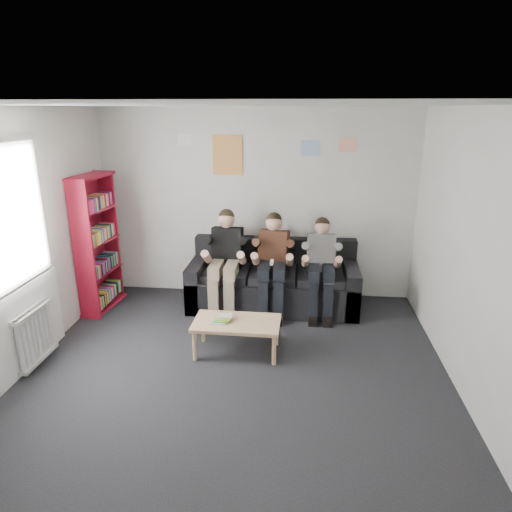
{
  "coord_description": "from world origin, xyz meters",
  "views": [
    {
      "loc": [
        0.65,
        -3.93,
        2.67
      ],
      "look_at": [
        0.12,
        1.3,
        0.97
      ],
      "focal_mm": 32.0,
      "sensor_mm": 36.0,
      "label": 1
    }
  ],
  "objects_px": {
    "sofa": "(273,283)",
    "person_middle": "(273,264)",
    "person_left": "(225,262)",
    "person_right": "(321,267)",
    "bookshelf": "(98,243)",
    "coffee_table": "(237,325)"
  },
  "relations": [
    {
      "from": "coffee_table",
      "to": "person_left",
      "type": "xyz_separation_m",
      "value": [
        -0.32,
        1.18,
        0.35
      ]
    },
    {
      "from": "person_left",
      "to": "person_middle",
      "type": "height_order",
      "value": "person_left"
    },
    {
      "from": "coffee_table",
      "to": "person_left",
      "type": "relative_size",
      "value": 0.71
    },
    {
      "from": "person_left",
      "to": "person_middle",
      "type": "distance_m",
      "value": 0.65
    },
    {
      "from": "person_left",
      "to": "bookshelf",
      "type": "bearing_deg",
      "value": -174.56
    },
    {
      "from": "coffee_table",
      "to": "person_middle",
      "type": "relative_size",
      "value": 0.72
    },
    {
      "from": "coffee_table",
      "to": "person_right",
      "type": "distance_m",
      "value": 1.56
    },
    {
      "from": "bookshelf",
      "to": "coffee_table",
      "type": "relative_size",
      "value": 1.91
    },
    {
      "from": "bookshelf",
      "to": "person_right",
      "type": "xyz_separation_m",
      "value": [
        3.02,
        0.11,
        -0.27
      ]
    },
    {
      "from": "person_middle",
      "to": "person_right",
      "type": "relative_size",
      "value": 1.04
    },
    {
      "from": "sofa",
      "to": "coffee_table",
      "type": "height_order",
      "value": "sofa"
    },
    {
      "from": "person_left",
      "to": "person_right",
      "type": "relative_size",
      "value": 1.06
    },
    {
      "from": "person_left",
      "to": "person_right",
      "type": "distance_m",
      "value": 1.29
    },
    {
      "from": "person_right",
      "to": "bookshelf",
      "type": "bearing_deg",
      "value": 179.97
    },
    {
      "from": "sofa",
      "to": "person_right",
      "type": "distance_m",
      "value": 0.76
    },
    {
      "from": "sofa",
      "to": "person_left",
      "type": "relative_size",
      "value": 1.68
    },
    {
      "from": "sofa",
      "to": "person_right",
      "type": "bearing_deg",
      "value": -17.42
    },
    {
      "from": "bookshelf",
      "to": "person_middle",
      "type": "relative_size",
      "value": 1.38
    },
    {
      "from": "person_right",
      "to": "coffee_table",
      "type": "bearing_deg",
      "value": -131.46
    },
    {
      "from": "sofa",
      "to": "person_middle",
      "type": "bearing_deg",
      "value": -90.0
    },
    {
      "from": "bookshelf",
      "to": "coffee_table",
      "type": "xyz_separation_m",
      "value": [
        2.05,
        -1.07,
        -0.59
      ]
    },
    {
      "from": "coffee_table",
      "to": "person_right",
      "type": "relative_size",
      "value": 0.75
    }
  ]
}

